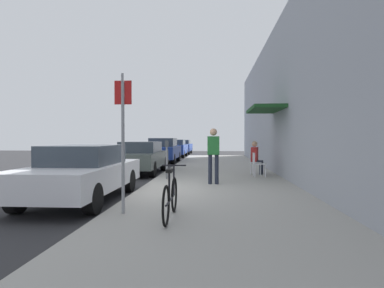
{
  "coord_description": "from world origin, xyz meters",
  "views": [
    {
      "loc": [
        2.11,
        -8.82,
        1.52
      ],
      "look_at": [
        1.06,
        6.01,
        1.26
      ],
      "focal_mm": 30.56,
      "sensor_mm": 36.0,
      "label": 1
    }
  ],
  "objects_px": {
    "parked_car_2": "(163,150)",
    "cafe_chair_1": "(255,161)",
    "parked_car_0": "(82,172)",
    "parked_car_3": "(175,148)",
    "cafe_chair_0": "(257,163)",
    "parked_car_1": "(140,157)",
    "bicycle_0": "(170,198)",
    "seated_patron_1": "(256,156)",
    "parking_meter": "(167,157)",
    "pedestrian_standing": "(213,151)",
    "parked_car_4": "(182,147)",
    "street_sign": "(123,132)"
  },
  "relations": [
    {
      "from": "cafe_chair_1",
      "to": "pedestrian_standing",
      "type": "xyz_separation_m",
      "value": [
        -1.59,
        -2.87,
        0.5
      ]
    },
    {
      "from": "bicycle_0",
      "to": "pedestrian_standing",
      "type": "height_order",
      "value": "pedestrian_standing"
    },
    {
      "from": "parked_car_1",
      "to": "parking_meter",
      "type": "relative_size",
      "value": 3.33
    },
    {
      "from": "parked_car_4",
      "to": "pedestrian_standing",
      "type": "xyz_separation_m",
      "value": [
        3.16,
        -21.52,
        0.4
      ]
    },
    {
      "from": "parked_car_4",
      "to": "parked_car_2",
      "type": "bearing_deg",
      "value": -90.0
    },
    {
      "from": "cafe_chair_1",
      "to": "cafe_chair_0",
      "type": "bearing_deg",
      "value": -90.29
    },
    {
      "from": "street_sign",
      "to": "parked_car_4",
      "type": "bearing_deg",
      "value": 93.36
    },
    {
      "from": "parked_car_4",
      "to": "bicycle_0",
      "type": "relative_size",
      "value": 2.57
    },
    {
      "from": "parking_meter",
      "to": "cafe_chair_1",
      "type": "xyz_separation_m",
      "value": [
        3.2,
        1.71,
        -0.26
      ]
    },
    {
      "from": "cafe_chair_1",
      "to": "pedestrian_standing",
      "type": "distance_m",
      "value": 3.32
    },
    {
      "from": "parked_car_0",
      "to": "parked_car_3",
      "type": "bearing_deg",
      "value": 90.0
    },
    {
      "from": "parked_car_1",
      "to": "parked_car_3",
      "type": "bearing_deg",
      "value": 90.0
    },
    {
      "from": "pedestrian_standing",
      "to": "cafe_chair_1",
      "type": "bearing_deg",
      "value": 61.05
    },
    {
      "from": "seated_patron_1",
      "to": "pedestrian_standing",
      "type": "height_order",
      "value": "pedestrian_standing"
    },
    {
      "from": "parked_car_1",
      "to": "cafe_chair_1",
      "type": "relative_size",
      "value": 5.06
    },
    {
      "from": "seated_patron_1",
      "to": "parked_car_0",
      "type": "bearing_deg",
      "value": -133.07
    },
    {
      "from": "parked_car_0",
      "to": "street_sign",
      "type": "bearing_deg",
      "value": -49.06
    },
    {
      "from": "parking_meter",
      "to": "seated_patron_1",
      "type": "bearing_deg",
      "value": 27.48
    },
    {
      "from": "parked_car_2",
      "to": "parked_car_1",
      "type": "bearing_deg",
      "value": -90.0
    },
    {
      "from": "cafe_chair_0",
      "to": "parked_car_2",
      "type": "bearing_deg",
      "value": 120.68
    },
    {
      "from": "parked_car_2",
      "to": "street_sign",
      "type": "distance_m",
      "value": 14.16
    },
    {
      "from": "parked_car_1",
      "to": "bicycle_0",
      "type": "bearing_deg",
      "value": -73.54
    },
    {
      "from": "parked_car_4",
      "to": "street_sign",
      "type": "height_order",
      "value": "street_sign"
    },
    {
      "from": "parked_car_4",
      "to": "parked_car_1",
      "type": "bearing_deg",
      "value": -90.0
    },
    {
      "from": "parking_meter",
      "to": "seated_patron_1",
      "type": "xyz_separation_m",
      "value": [
        3.26,
        1.69,
        -0.07
      ]
    },
    {
      "from": "bicycle_0",
      "to": "cafe_chair_1",
      "type": "height_order",
      "value": "bicycle_0"
    },
    {
      "from": "parked_car_3",
      "to": "parked_car_4",
      "type": "relative_size",
      "value": 1.0
    },
    {
      "from": "parked_car_0",
      "to": "parked_car_3",
      "type": "relative_size",
      "value": 1.0
    },
    {
      "from": "parked_car_0",
      "to": "pedestrian_standing",
      "type": "relative_size",
      "value": 2.59
    },
    {
      "from": "pedestrian_standing",
      "to": "parked_car_2",
      "type": "bearing_deg",
      "value": 107.48
    },
    {
      "from": "parking_meter",
      "to": "bicycle_0",
      "type": "height_order",
      "value": "parking_meter"
    },
    {
      "from": "parking_meter",
      "to": "cafe_chair_0",
      "type": "distance_m",
      "value": 3.32
    },
    {
      "from": "parked_car_1",
      "to": "parked_car_2",
      "type": "relative_size",
      "value": 1.0
    },
    {
      "from": "bicycle_0",
      "to": "cafe_chair_0",
      "type": "height_order",
      "value": "bicycle_0"
    },
    {
      "from": "bicycle_0",
      "to": "parked_car_3",
      "type": "bearing_deg",
      "value": 96.82
    },
    {
      "from": "cafe_chair_1",
      "to": "parked_car_1",
      "type": "bearing_deg",
      "value": 167.92
    },
    {
      "from": "parked_car_1",
      "to": "street_sign",
      "type": "relative_size",
      "value": 1.69
    },
    {
      "from": "bicycle_0",
      "to": "parking_meter",
      "type": "bearing_deg",
      "value": 99.12
    },
    {
      "from": "parked_car_2",
      "to": "cafe_chair_0",
      "type": "height_order",
      "value": "parked_car_2"
    },
    {
      "from": "bicycle_0",
      "to": "seated_patron_1",
      "type": "xyz_separation_m",
      "value": [
        2.37,
        7.2,
        0.34
      ]
    },
    {
      "from": "parked_car_2",
      "to": "seated_patron_1",
      "type": "xyz_separation_m",
      "value": [
        4.81,
        -7.18,
        0.04
      ]
    },
    {
      "from": "parked_car_0",
      "to": "cafe_chair_1",
      "type": "height_order",
      "value": "parked_car_0"
    },
    {
      "from": "pedestrian_standing",
      "to": "street_sign",
      "type": "bearing_deg",
      "value": -112.46
    },
    {
      "from": "parked_car_3",
      "to": "seated_patron_1",
      "type": "xyz_separation_m",
      "value": [
        4.81,
        -13.16,
        0.07
      ]
    },
    {
      "from": "cafe_chair_1",
      "to": "seated_patron_1",
      "type": "height_order",
      "value": "seated_patron_1"
    },
    {
      "from": "parked_car_2",
      "to": "cafe_chair_1",
      "type": "relative_size",
      "value": 5.06
    },
    {
      "from": "parked_car_0",
      "to": "seated_patron_1",
      "type": "distance_m",
      "value": 7.04
    },
    {
      "from": "parked_car_0",
      "to": "seated_patron_1",
      "type": "relative_size",
      "value": 3.41
    },
    {
      "from": "parked_car_0",
      "to": "parked_car_3",
      "type": "height_order",
      "value": "parked_car_3"
    },
    {
      "from": "parked_car_2",
      "to": "street_sign",
      "type": "relative_size",
      "value": 1.69
    }
  ]
}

